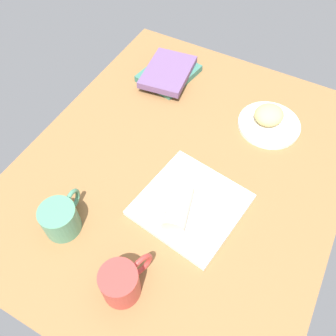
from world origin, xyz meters
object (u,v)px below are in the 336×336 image
object	(u,v)px
square_plate	(191,205)
coffee_mug	(121,282)
round_plate	(269,125)
breakfast_wrap	(178,208)
scone_pastry	(269,115)
book_stack	(168,73)
sauce_cup	(207,189)
second_mug	(61,218)

from	to	relation	value
square_plate	coffee_mug	distance (cm)	28.14
square_plate	coffee_mug	xyz separation A→B (cm)	(27.54, -3.98, 4.21)
round_plate	square_plate	bearing A→B (deg)	-13.35
square_plate	breakfast_wrap	size ratio (longest dim) A/B	2.09
scone_pastry	book_stack	size ratio (longest dim) A/B	0.39
round_plate	coffee_mug	bearing A→B (deg)	-11.22
square_plate	sauce_cup	size ratio (longest dim) A/B	5.11
round_plate	second_mug	size ratio (longest dim) A/B	1.40
round_plate	coffee_mug	distance (cm)	67.11
scone_pastry	square_plate	size ratio (longest dim) A/B	0.37
book_stack	breakfast_wrap	bearing A→B (deg)	30.88
scone_pastry	round_plate	bearing A→B (deg)	54.13
sauce_cup	breakfast_wrap	distance (cm)	10.61
square_plate	sauce_cup	xyz separation A→B (cm)	(-5.42, 2.06, 1.93)
square_plate	book_stack	world-z (taller)	book_stack
coffee_mug	scone_pastry	bearing A→B (deg)	169.74
round_plate	book_stack	xyz separation A→B (cm)	(-5.24, -39.24, 1.63)
second_mug	breakfast_wrap	bearing A→B (deg)	123.93
sauce_cup	coffee_mug	distance (cm)	33.59
round_plate	second_mug	distance (cm)	69.12
book_stack	second_mug	size ratio (longest dim) A/B	1.72
scone_pastry	coffee_mug	bearing A→B (deg)	-10.26
round_plate	breakfast_wrap	xyz separation A→B (cm)	(42.50, -10.70, 3.89)
scone_pastry	breakfast_wrap	xyz separation A→B (cm)	(43.23, -9.69, 0.58)
breakfast_wrap	coffee_mug	size ratio (longest dim) A/B	0.90
sauce_cup	book_stack	xyz separation A→B (cm)	(-37.97, -32.25, -0.39)
book_stack	coffee_mug	world-z (taller)	coffee_mug
square_plate	second_mug	bearing A→B (deg)	-51.52
round_plate	coffee_mug	world-z (taller)	coffee_mug
round_plate	square_plate	distance (cm)	39.21
sauce_cup	book_stack	distance (cm)	49.81
scone_pastry	second_mug	xyz separation A→B (cm)	(59.92, -34.50, 0.40)
scone_pastry	sauce_cup	distance (cm)	34.02
round_plate	second_mug	bearing A→B (deg)	-30.96
breakfast_wrap	sauce_cup	bearing A→B (deg)	-124.86
square_plate	breakfast_wrap	distance (cm)	5.99
sauce_cup	coffee_mug	world-z (taller)	coffee_mug
sauce_cup	coffee_mug	bearing A→B (deg)	-10.38
book_stack	second_mug	xyz separation A→B (cm)	(64.42, 3.73, 2.08)
scone_pastry	coffee_mug	size ratio (longest dim) A/B	0.69
book_stack	second_mug	bearing A→B (deg)	3.31
scone_pastry	book_stack	bearing A→B (deg)	-96.72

